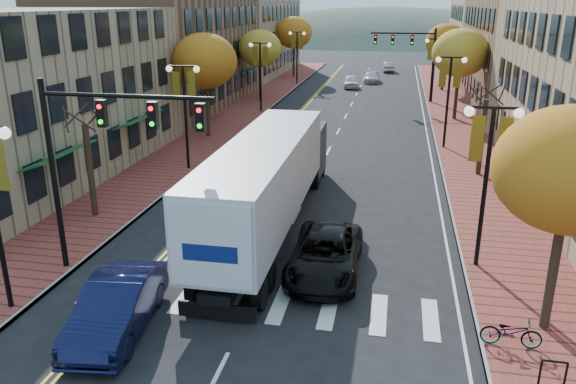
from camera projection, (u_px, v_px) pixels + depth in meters
The scene contains 30 objects.
ground at pixel (237, 335), 16.68m from camera, with size 200.00×200.00×0.00m, color black.
sidewalk_left at pixel (240, 115), 48.46m from camera, with size 4.00×85.00×0.15m, color brown.
sidewalk_right at pixel (455, 123), 45.21m from camera, with size 4.00×85.00×0.15m, color brown.
building_left_mid at pixel (165, 46), 51.40m from camera, with size 12.00×24.00×11.00m, color brown.
building_left_far at pixel (239, 37), 74.86m from camera, with size 12.00×26.00×9.50m, color #9E8966.
building_right_mid at pixel (560, 52), 50.72m from camera, with size 15.00×24.00×10.00m, color brown.
building_right_far at pixel (516, 33), 70.99m from camera, with size 15.00×20.00×11.00m, color #9E8966.
tree_left_a at pixel (90, 170), 25.00m from camera, with size 0.28×0.28×4.20m.
tree_left_b at pixel (205, 61), 38.83m from camera, with size 4.48×4.48×7.21m.
tree_left_c at pixel (260, 49), 53.81m from camera, with size 4.16×4.16×6.69m.
tree_left_d at pixel (294, 33), 70.35m from camera, with size 4.61×4.61×7.42m.
tree_right_a at pixel (570, 170), 15.27m from camera, with size 4.16×4.16×6.69m.
tree_right_b at pixel (482, 137), 31.04m from camera, with size 0.28×0.28×4.20m.
tree_right_c at pixel (460, 53), 44.86m from camera, with size 4.48×4.48×7.21m.
tree_right_d at pixel (446, 41), 59.77m from camera, with size 4.35×4.35×7.00m.
lamp_left_b at pixel (184, 97), 31.50m from camera, with size 1.96×0.36×6.05m.
lamp_left_c at pixel (260, 63), 48.22m from camera, with size 1.96×0.36×6.05m.
lamp_left_d at pixel (297, 47), 64.93m from camera, with size 1.96×0.36×6.05m.
lamp_right_a at pixel (489, 156), 19.50m from camera, with size 1.96×0.36×6.05m.
lamp_right_b at pixel (449, 84), 36.22m from camera, with size 1.96×0.36×6.05m.
lamp_right_c at pixel (435, 58), 52.94m from camera, with size 1.96×0.36×6.05m.
traffic_mast_near at pixel (100, 142), 18.85m from camera, with size 6.10×0.35×7.00m.
traffic_mast_far at pixel (413, 51), 53.09m from camera, with size 6.10×0.34×7.00m.
semi_truck at pixel (271, 174), 23.84m from camera, with size 2.75×16.71×4.17m.
navy_sedan at pixel (117, 306), 16.67m from camera, with size 1.73×4.95×1.63m, color black.
black_suv at pixel (325, 255), 20.24m from camera, with size 2.46×5.34×1.48m, color black.
car_far_white at pixel (351, 81), 63.80m from camera, with size 1.63×4.06×1.38m, color silver.
car_far_silver at pixel (372, 77), 68.05m from camera, with size 1.78×4.38×1.27m, color #B8B8C0.
car_far_oncoming at pixel (388, 67), 77.96m from camera, with size 1.39×3.97×1.31m, color #ABAAB2.
bicycle at pixel (511, 332), 15.79m from camera, with size 0.58×1.67×0.88m, color gray.
Camera 1 is at (4.24, -13.84, 9.44)m, focal length 35.00 mm.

